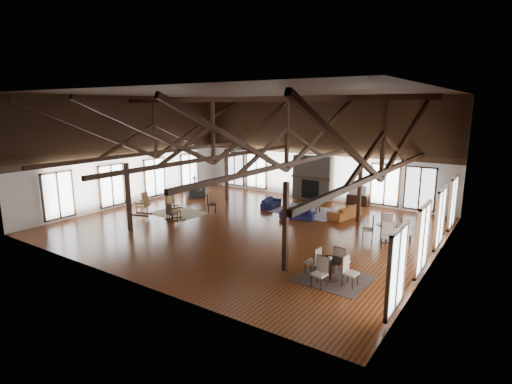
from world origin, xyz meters
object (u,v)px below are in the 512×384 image
Objects in this scene: sofa_navy_front at (297,214)px; armchair at (195,191)px; cafe_table_far at (387,230)px; coffee_table at (310,205)px; sofa_orange at (345,212)px; cafe_table_near at (331,266)px; sofa_navy_left at (271,203)px; tv_console at (358,200)px.

armchair reaches higher than sofa_navy_front.
coffee_table is at bearing 152.04° from cafe_table_far.
cafe_table_near is (2.45, -7.27, 0.18)m from sofa_orange.
cafe_table_near is (4.38, -7.24, 0.10)m from coffee_table.
sofa_navy_front is at bearing 167.87° from cafe_table_far.
cafe_table_near is at bearing -148.21° from sofa_navy_left.
armchair is at bearing 170.48° from coffee_table.
sofa_orange is at bearing -55.13° from armchair.
armchair reaches higher than sofa_orange.
cafe_table_near is (4.31, -5.73, 0.23)m from sofa_navy_front.
cafe_table_far reaches higher than tv_console.
sofa_navy_left is at bearing 133.42° from cafe_table_near.
sofa_navy_left is 1.53× the size of armchair.
armchair is (-7.48, -0.71, -0.03)m from coffee_table.
sofa_orange is at bearing 108.62° from cafe_table_near.
sofa_navy_front is 4.62m from tv_console.
sofa_navy_front is 1.52m from coffee_table.
coffee_table is at bearing 121.17° from cafe_table_near.
sofa_orange is 1.69× the size of tv_console.
coffee_table is at bearing -78.15° from sofa_orange.
sofa_navy_left is (-2.32, 1.29, -0.00)m from sofa_navy_front.
cafe_table_far is (2.82, -2.55, 0.22)m from sofa_orange.
armchair is at bearing 151.16° from cafe_table_near.
armchair is 0.59× the size of cafe_table_near.
tv_console is (-2.81, 10.09, -0.18)m from cafe_table_near.
armchair is at bearing 157.56° from sofa_navy_front.
sofa_orange is 1.62× the size of coffee_table.
cafe_table_far is at bearing 85.54° from cafe_table_near.
sofa_orange reaches higher than coffee_table.
coffee_table is at bearing -54.17° from armchair.
tv_console is at bearing 120.65° from cafe_table_far.
sofa_navy_left is 2.27m from coffee_table.
cafe_table_far is (7.01, -2.29, 0.27)m from sofa_navy_left.
sofa_orange is at bearing -14.23° from coffee_table.
tv_console is (1.50, 4.37, 0.05)m from sofa_navy_front.
cafe_table_near is at bearing 29.74° from sofa_orange.
cafe_table_far reaches higher than armchair.
cafe_table_far is (4.75, -2.52, 0.13)m from coffee_table.
sofa_orange reaches higher than sofa_navy_front.
sofa_navy_left is at bearing 170.83° from coffee_table.
sofa_orange is 1.93m from coffee_table.
sofa_orange is (1.87, 1.54, 0.05)m from sofa_navy_front.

